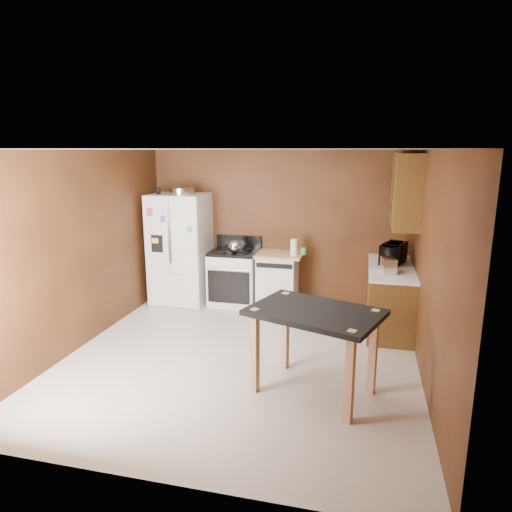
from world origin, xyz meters
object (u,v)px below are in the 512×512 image
at_px(kettle, 235,247).
at_px(green_canister, 303,251).
at_px(paper_towel, 294,247).
at_px(pen_cup, 158,191).
at_px(island, 315,323).
at_px(refrigerator, 180,249).
at_px(gas_range, 234,277).
at_px(dishwasher, 278,280).
at_px(microwave, 393,254).
at_px(toaster, 388,265).
at_px(roasting_pan, 182,191).

distance_m(kettle, green_canister, 1.08).
bearing_deg(paper_towel, pen_cup, -178.37).
height_order(paper_towel, island, paper_towel).
relative_size(kettle, refrigerator, 0.12).
bearing_deg(gas_range, dishwasher, 1.94).
bearing_deg(microwave, dishwasher, 101.21).
bearing_deg(kettle, dishwasher, 15.60).
relative_size(green_canister, island, 0.07).
bearing_deg(pen_cup, gas_range, 5.73).
height_order(pen_cup, kettle, pen_cup).
distance_m(pen_cup, refrigerator, 1.01).
height_order(green_canister, island, green_canister).
bearing_deg(kettle, gas_range, 109.84).
xyz_separation_m(microwave, gas_range, (-2.46, 0.28, -0.57)).
height_order(gas_range, island, gas_range).
xyz_separation_m(refrigerator, dishwasher, (1.63, 0.08, -0.45)).
bearing_deg(paper_towel, green_canister, 35.15).
bearing_deg(island, pen_cup, 139.30).
distance_m(green_canister, toaster, 1.52).
bearing_deg(paper_towel, toaster, -28.71).
relative_size(paper_towel, gas_range, 0.23).
bearing_deg(paper_towel, kettle, -173.82).
relative_size(paper_towel, island, 0.17).
height_order(roasting_pan, green_canister, roasting_pan).
xyz_separation_m(pen_cup, microwave, (3.68, -0.16, -0.82)).
height_order(refrigerator, island, refrigerator).
xyz_separation_m(roasting_pan, green_canister, (1.97, 0.08, -0.91)).
relative_size(kettle, microwave, 0.43).
xyz_separation_m(roasting_pan, island, (2.44, -2.50, -1.07)).
bearing_deg(microwave, kettle, 108.32).
xyz_separation_m(refrigerator, gas_range, (0.91, 0.06, -0.44)).
bearing_deg(island, kettle, 122.77).
relative_size(green_canister, gas_range, 0.10).
relative_size(green_canister, refrigerator, 0.06).
relative_size(paper_towel, microwave, 0.52).
distance_m(pen_cup, island, 3.87).
xyz_separation_m(paper_towel, microwave, (1.47, -0.22, 0.02)).
bearing_deg(toaster, paper_towel, 141.20).
distance_m(toaster, gas_range, 2.57).
relative_size(roasting_pan, toaster, 1.46).
distance_m(microwave, refrigerator, 3.38).
relative_size(roasting_pan, microwave, 0.83).
distance_m(kettle, gas_range, 0.57).
bearing_deg(gas_range, green_canister, 1.79).
bearing_deg(refrigerator, kettle, -5.89).
height_order(paper_towel, refrigerator, refrigerator).
xyz_separation_m(roasting_pan, toaster, (3.22, -0.77, -0.85)).
distance_m(paper_towel, microwave, 1.49).
height_order(pen_cup, refrigerator, pen_cup).
bearing_deg(toaster, roasting_pan, 156.38).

